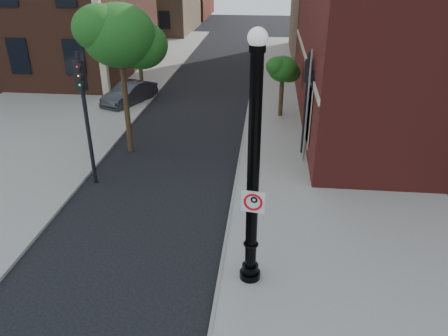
# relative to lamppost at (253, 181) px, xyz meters

# --- Properties ---
(ground) EXTENTS (120.00, 120.00, 0.00)m
(ground) POSITION_rel_lamppost_xyz_m (-2.89, -0.57, -3.15)
(ground) COLOR black
(ground) RESTS_ON ground
(sidewalk_right) EXTENTS (8.00, 60.00, 0.12)m
(sidewalk_right) POSITION_rel_lamppost_xyz_m (3.11, 9.43, -3.09)
(sidewalk_right) COLOR gray
(sidewalk_right) RESTS_ON ground
(sidewalk_left) EXTENTS (10.00, 50.00, 0.12)m
(sidewalk_left) POSITION_rel_lamppost_xyz_m (-11.89, 17.43, -3.09)
(sidewalk_left) COLOR gray
(sidewalk_left) RESTS_ON ground
(curb_edge) EXTENTS (0.10, 60.00, 0.14)m
(curb_edge) POSITION_rel_lamppost_xyz_m (-0.84, 9.43, -3.08)
(curb_edge) COLOR gray
(curb_edge) RESTS_ON ground
(lamppost) EXTENTS (0.58, 0.58, 6.82)m
(lamppost) POSITION_rel_lamppost_xyz_m (0.00, 0.00, 0.00)
(lamppost) COLOR black
(lamppost) RESTS_ON ground
(no_parking_sign) EXTENTS (0.60, 0.12, 0.60)m
(no_parking_sign) POSITION_rel_lamppost_xyz_m (0.02, -0.17, -0.50)
(no_parking_sign) COLOR white
(no_parking_sign) RESTS_ON ground
(parked_car) EXTENTS (2.77, 4.18, 1.30)m
(parked_car) POSITION_rel_lamppost_xyz_m (-8.06, 15.33, -2.50)
(parked_car) COLOR #2E2E33
(parked_car) RESTS_ON ground
(traffic_signal_left) EXTENTS (0.41, 0.46, 5.16)m
(traffic_signal_left) POSITION_rel_lamppost_xyz_m (-6.41, 5.19, 0.33)
(traffic_signal_left) COLOR black
(traffic_signal_left) RESTS_ON ground
(traffic_signal_right) EXTENTS (0.34, 0.40, 4.61)m
(traffic_signal_right) POSITION_rel_lamppost_xyz_m (1.91, 8.74, -0.05)
(traffic_signal_right) COLOR black
(traffic_signal_right) RESTS_ON ground
(utility_pole) EXTENTS (0.10, 0.10, 4.89)m
(utility_pole) POSITION_rel_lamppost_xyz_m (1.91, 7.89, -0.71)
(utility_pole) COLOR #999999
(utility_pole) RESTS_ON ground
(street_tree_a) EXTENTS (3.60, 3.26, 6.49)m
(street_tree_a) POSITION_rel_lamppost_xyz_m (-5.89, 8.42, 1.98)
(street_tree_a) COLOR #322314
(street_tree_a) RESTS_ON ground
(street_tree_b) EXTENTS (2.68, 2.42, 4.83)m
(street_tree_b) POSITION_rel_lamppost_xyz_m (-7.45, 16.14, 0.66)
(street_tree_b) COLOR #322314
(street_tree_b) RESTS_ON ground
(street_tree_c) EXTENTS (1.89, 1.70, 3.40)m
(street_tree_c) POSITION_rel_lamppost_xyz_m (1.02, 13.77, -0.49)
(street_tree_c) COLOR #322314
(street_tree_c) RESTS_ON ground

